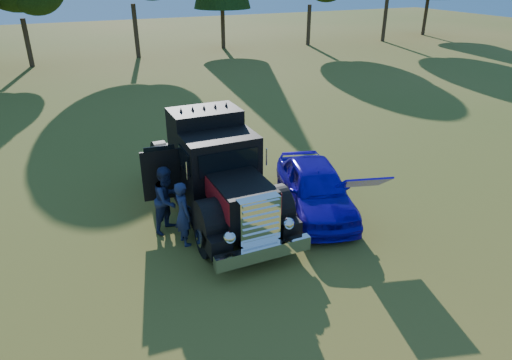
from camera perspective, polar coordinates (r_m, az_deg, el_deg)
The scene contains 5 objects.
ground at distance 11.52m, azimuth -5.25°, elevation -11.36°, with size 120.00×120.00×0.00m, color #455B1A.
diamond_t_truck at distance 13.52m, azimuth -5.02°, elevation 0.82°, with size 3.38×7.16×3.00m.
hotrod_coupe at distance 13.89m, azimuth 7.43°, elevation -0.94°, with size 2.97×4.81×1.89m.
spectator_near at distance 12.23m, azimuth -9.09°, elevation -4.16°, with size 0.66×0.43×1.82m, color #1E2E48.
spectator_far at distance 12.90m, azimuth -10.99°, elevation -2.38°, with size 0.94×0.73×1.94m, color #20334C.
Camera 1 is at (-2.82, -8.82, 6.84)m, focal length 32.00 mm.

